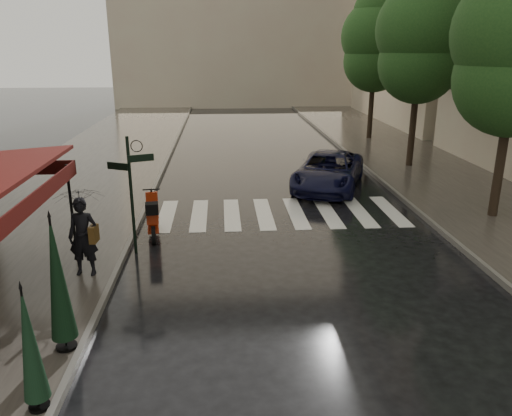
{
  "coord_description": "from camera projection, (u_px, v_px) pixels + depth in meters",
  "views": [
    {
      "loc": [
        1.11,
        -9.34,
        5.19
      ],
      "look_at": [
        1.93,
        2.31,
        1.4
      ],
      "focal_mm": 35.0,
      "sensor_mm": 36.0,
      "label": 1
    }
  ],
  "objects": [
    {
      "name": "scooter",
      "position": [
        153.0,
        218.0,
        14.13
      ],
      "size": [
        0.61,
        1.86,
        1.23
      ],
      "rotation": [
        0.0,
        0.0,
        0.13
      ],
      "color": "black",
      "rests_on": "ground"
    },
    {
      "name": "tree_mid",
      "position": [
        421.0,
        36.0,
        20.68
      ],
      "size": [
        3.8,
        3.8,
        8.34
      ],
      "color": "black",
      "rests_on": "sidewalk_far"
    },
    {
      "name": "sidewalk_near",
      "position": [
        91.0,
        172.0,
        21.46
      ],
      "size": [
        6.0,
        60.0,
        0.12
      ],
      "primitive_type": "cube",
      "color": "#38332D",
      "rests_on": "ground"
    },
    {
      "name": "sidewalk_far",
      "position": [
        425.0,
        166.0,
        22.44
      ],
      "size": [
        5.5,
        60.0,
        0.12
      ],
      "primitive_type": "cube",
      "color": "#38332D",
      "rests_on": "ground"
    },
    {
      "name": "crosswalk",
      "position": [
        280.0,
        213.0,
        16.28
      ],
      "size": [
        7.85,
        3.2,
        0.01
      ],
      "color": "silver",
      "rests_on": "ground"
    },
    {
      "name": "tree_far",
      "position": [
        376.0,
        41.0,
        27.38
      ],
      "size": [
        3.8,
        3.8,
        8.16
      ],
      "color": "black",
      "rests_on": "sidewalk_far"
    },
    {
      "name": "ground",
      "position": [
        172.0,
        308.0,
        10.39
      ],
      "size": [
        120.0,
        120.0,
        0.0
      ],
      "primitive_type": "plane",
      "color": "black",
      "rests_on": "ground"
    },
    {
      "name": "signpost",
      "position": [
        131.0,
        186.0,
        12.59
      ],
      "size": [
        1.17,
        0.29,
        3.1
      ],
      "color": "black",
      "rests_on": "ground"
    },
    {
      "name": "curb_far",
      "position": [
        364.0,
        167.0,
        22.25
      ],
      "size": [
        0.12,
        60.0,
        0.16
      ],
      "primitive_type": "cube",
      "color": "#595651",
      "rests_on": "ground"
    },
    {
      "name": "parasol_front",
      "position": [
        57.0,
        278.0,
        8.4
      ],
      "size": [
        0.45,
        0.45,
        2.5
      ],
      "color": "black",
      "rests_on": "sidewalk_near"
    },
    {
      "name": "parked_car",
      "position": [
        329.0,
        171.0,
        18.99
      ],
      "size": [
        3.84,
        5.36,
        1.36
      ],
      "primitive_type": "imported",
      "rotation": [
        0.0,
        0.0,
        -0.36
      ],
      "color": "black",
      "rests_on": "ground"
    },
    {
      "name": "parasol_back",
      "position": [
        30.0,
        344.0,
        7.02
      ],
      "size": [
        0.37,
        0.37,
        2.0
      ],
      "color": "black",
      "rests_on": "sidewalk_near"
    },
    {
      "name": "pedestrian_with_umbrella",
      "position": [
        80.0,
        205.0,
        11.16
      ],
      "size": [
        1.17,
        1.19,
        2.55
      ],
      "rotation": [
        0.0,
        0.0,
        -0.07
      ],
      "color": "black",
      "rests_on": "sidewalk_near"
    },
    {
      "name": "curb_near",
      "position": [
        163.0,
        170.0,
        21.65
      ],
      "size": [
        0.12,
        60.0,
        0.16
      ],
      "primitive_type": "cube",
      "color": "#595651",
      "rests_on": "ground"
    }
  ]
}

